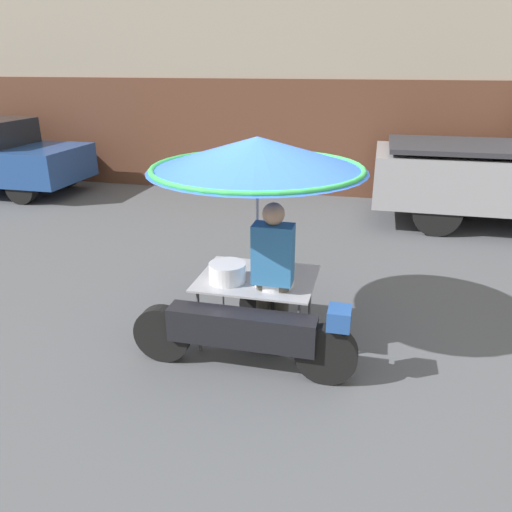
% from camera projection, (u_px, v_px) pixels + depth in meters
% --- Properties ---
extents(ground_plane, '(36.00, 36.00, 0.00)m').
position_uv_depth(ground_plane, '(265.00, 363.00, 4.84)').
color(ground_plane, '#4C4F54').
extents(shopfront_building, '(28.00, 2.06, 4.49)m').
position_uv_depth(shopfront_building, '(342.00, 86.00, 11.01)').
color(shopfront_building, gray).
rests_on(shopfront_building, ground).
extents(vendor_motorcycle_cart, '(2.14, 2.06, 2.09)m').
position_uv_depth(vendor_motorcycle_cart, '(256.00, 184.00, 4.64)').
color(vendor_motorcycle_cart, black).
rests_on(vendor_motorcycle_cart, ground).
extents(vendor_person, '(0.38, 0.22, 1.55)m').
position_uv_depth(vendor_person, '(273.00, 273.00, 4.72)').
color(vendor_person, '#4C473D').
rests_on(vendor_person, ground).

